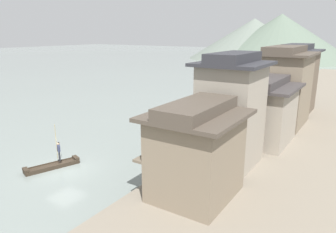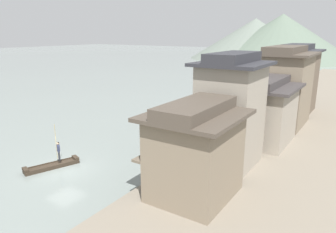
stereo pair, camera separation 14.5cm
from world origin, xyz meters
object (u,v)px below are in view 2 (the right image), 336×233
at_px(boat_midriver_drifting, 287,85).
at_px(house_waterfront_narrow, 282,86).
at_px(boat_moored_far, 236,82).
at_px(boat_moored_nearest, 247,109).
at_px(boat_moored_second, 265,98).
at_px(house_waterfront_tall, 262,111).
at_px(mooring_post_dock_mid, 223,132).
at_px(boat_moored_third, 186,147).
at_px(boat_midriver_upstream, 217,128).
at_px(boat_upstream_distant, 281,92).
at_px(house_waterfront_nearest, 195,151).
at_px(boat_foreground_poled, 52,166).
at_px(mooring_post_dock_near, 163,169).
at_px(house_waterfront_far, 295,79).
at_px(boatman_person, 58,149).
at_px(house_waterfront_second, 230,110).

relative_size(boat_midriver_drifting, house_waterfront_narrow, 0.65).
bearing_deg(boat_moored_far, house_waterfront_narrow, -60.42).
height_order(boat_moored_nearest, boat_moored_second, boat_moored_nearest).
xyz_separation_m(boat_moored_nearest, boat_moored_far, (-10.85, 23.55, -0.03)).
bearing_deg(house_waterfront_tall, mooring_post_dock_mid, -172.81).
height_order(boat_moored_third, boat_midriver_upstream, boat_midriver_upstream).
xyz_separation_m(boat_upstream_distant, house_waterfront_nearest, (5.01, -42.64, 3.42)).
bearing_deg(boat_moored_second, boat_midriver_drifting, 90.74).
bearing_deg(boat_midriver_upstream, house_waterfront_narrow, 41.02).
height_order(boat_moored_nearest, mooring_post_dock_mid, mooring_post_dock_mid).
distance_m(boat_foreground_poled, boat_upstream_distant, 44.90).
bearing_deg(boat_moored_second, house_waterfront_tall, -74.94).
bearing_deg(house_waterfront_nearest, mooring_post_dock_near, 157.74).
bearing_deg(boat_moored_far, boat_moored_nearest, -65.27).
xyz_separation_m(boat_moored_nearest, house_waterfront_narrow, (5.94, -6.03, 4.64)).
distance_m(boat_midriver_drifting, mooring_post_dock_near, 49.99).
xyz_separation_m(boat_moored_third, house_waterfront_far, (5.53, 18.95, 4.72)).
bearing_deg(boat_upstream_distant, boat_midriver_upstream, -90.52).
bearing_deg(boatman_person, boat_moored_third, 54.03).
xyz_separation_m(boat_moored_second, boat_midriver_drifting, (-0.21, 15.93, 0.06)).
height_order(boat_foreground_poled, boat_midriver_drifting, boat_midriver_drifting).
bearing_deg(house_waterfront_far, mooring_post_dock_near, -97.70).
height_order(house_waterfront_narrow, mooring_post_dock_mid, house_waterfront_narrow).
height_order(boat_upstream_distant, house_waterfront_nearest, house_waterfront_nearest).
bearing_deg(boat_moored_nearest, house_waterfront_nearest, -77.77).
relative_size(boat_midriver_upstream, mooring_post_dock_near, 4.62).
bearing_deg(mooring_post_dock_mid, house_waterfront_tall, 7.19).
bearing_deg(house_waterfront_narrow, boatman_person, -120.63).
distance_m(house_waterfront_second, house_waterfront_narrow, 13.87).
bearing_deg(house_waterfront_second, boat_moored_far, 110.52).
height_order(boat_moored_far, house_waterfront_narrow, house_waterfront_narrow).
relative_size(boat_moored_nearest, house_waterfront_far, 0.61).
height_order(boat_upstream_distant, house_waterfront_tall, house_waterfront_tall).
relative_size(boat_moored_far, mooring_post_dock_mid, 6.05).
height_order(house_waterfront_narrow, house_waterfront_far, same).
distance_m(boat_moored_third, mooring_post_dock_mid, 4.52).
bearing_deg(boat_foreground_poled, boat_midriver_upstream, 67.20).
height_order(boat_midriver_upstream, boat_upstream_distant, boat_midriver_upstream).
bearing_deg(boatman_person, mooring_post_dock_mid, 56.46).
relative_size(boat_foreground_poled, house_waterfront_nearest, 0.71).
bearing_deg(boat_midriver_upstream, boat_upstream_distant, 89.48).
xyz_separation_m(boat_moored_nearest, mooring_post_dock_near, (2.28, -24.60, 0.76)).
height_order(boat_moored_second, boat_moored_far, boat_moored_far).
height_order(boatman_person, boat_upstream_distant, boatman_person).
xyz_separation_m(boat_foreground_poled, house_waterfront_nearest, (12.30, 1.67, 3.40)).
xyz_separation_m(house_waterfront_far, mooring_post_dock_mid, (-3.49, -15.00, -3.90)).
distance_m(boat_foreground_poled, house_waterfront_second, 15.11).
bearing_deg(boat_midriver_drifting, boat_upstream_distant, -83.47).
height_order(boat_midriver_upstream, house_waterfront_far, house_waterfront_far).
bearing_deg(boat_upstream_distant, boat_moored_second, -96.14).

